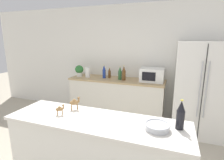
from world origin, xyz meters
name	(u,v)px	position (x,y,z in m)	size (l,w,h in m)	color
wall_back	(136,63)	(0.00, 2.73, 1.27)	(8.00, 0.06, 2.55)	white
back_counter	(116,99)	(-0.35, 2.40, 0.47)	(2.11, 0.63, 0.94)	silver
refrigerator	(200,89)	(1.32, 2.32, 0.88)	(0.90, 0.74, 1.76)	silver
bar_counter	(96,158)	(0.10, 0.37, 0.48)	(1.96, 0.58, 0.96)	silver
potted_plant	(79,70)	(-1.26, 2.36, 1.08)	(0.19, 0.19, 0.27)	silver
paper_towel_roll	(88,72)	(-1.03, 2.34, 1.05)	(0.11, 0.11, 0.23)	white
microwave	(152,75)	(0.42, 2.42, 1.08)	(0.48, 0.37, 0.28)	white
back_bottle_0	(124,73)	(-0.16, 2.34, 1.09)	(0.08, 0.08, 0.31)	brown
back_bottle_1	(104,72)	(-0.64, 2.39, 1.08)	(0.07, 0.07, 0.30)	navy
back_bottle_2	(120,73)	(-0.26, 2.38, 1.07)	(0.08, 0.08, 0.28)	#2D6033
back_bottle_3	(109,73)	(-0.53, 2.44, 1.05)	(0.06, 0.06, 0.24)	brown
wine_bottle	(181,115)	(0.94, 0.46, 1.10)	(0.08, 0.08, 0.29)	black
fruit_bowl	(157,126)	(0.74, 0.37, 1.00)	(0.24, 0.24, 0.06)	#B7BABF
camel_figurine	(60,109)	(-0.32, 0.33, 1.03)	(0.10, 0.08, 0.12)	olive
camel_figurine_second	(75,102)	(-0.25, 0.53, 1.05)	(0.12, 0.11, 0.16)	olive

